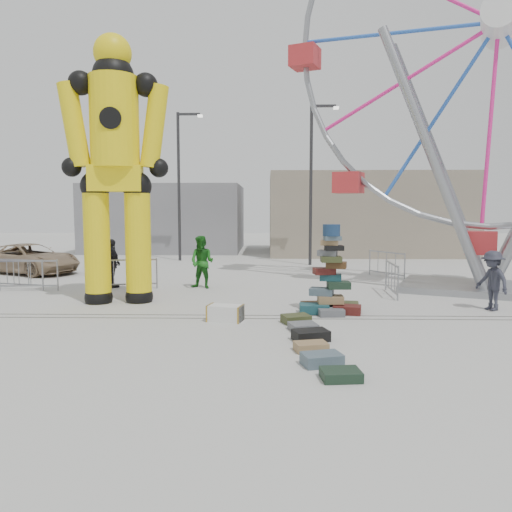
{
  "coord_description": "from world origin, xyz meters",
  "views": [
    {
      "loc": [
        0.84,
        -12.25,
        2.9
      ],
      "look_at": [
        0.52,
        1.53,
        1.56
      ],
      "focal_mm": 35.0,
      "sensor_mm": 36.0,
      "label": 1
    }
  ],
  "objects_px": {
    "barricade_dummy_b": "(28,275)",
    "pedestrian_red": "(141,269)",
    "barricade_wheel_back": "(387,264)",
    "pedestrian_green": "(202,262)",
    "ferris_wheel": "(497,58)",
    "lamp_post_right": "(313,176)",
    "steamer_trunk": "(225,313)",
    "lamp_post_left": "(180,178)",
    "pedestrian_black": "(112,263)",
    "pedestrian_grey": "(492,281)",
    "parked_suv": "(29,259)",
    "crash_test_dummy": "(115,159)",
    "suitcase_tower": "(330,288)",
    "barricade_dummy_c": "(128,274)",
    "barricade_wheel_front": "(392,279)",
    "barricade_dummy_a": "(19,274)"
  },
  "relations": [
    {
      "from": "barricade_wheel_front",
      "to": "suitcase_tower",
      "type": "bearing_deg",
      "value": 142.15
    },
    {
      "from": "ferris_wheel",
      "to": "parked_suv",
      "type": "relative_size",
      "value": 3.37
    },
    {
      "from": "suitcase_tower",
      "to": "crash_test_dummy",
      "type": "relative_size",
      "value": 0.3
    },
    {
      "from": "ferris_wheel",
      "to": "pedestrian_green",
      "type": "xyz_separation_m",
      "value": [
        -9.98,
        0.48,
        -6.9
      ]
    },
    {
      "from": "lamp_post_right",
      "to": "steamer_trunk",
      "type": "height_order",
      "value": "lamp_post_right"
    },
    {
      "from": "crash_test_dummy",
      "to": "barricade_wheel_back",
      "type": "bearing_deg",
      "value": 22.93
    },
    {
      "from": "lamp_post_left",
      "to": "pedestrian_red",
      "type": "xyz_separation_m",
      "value": [
        0.46,
        -10.58,
        -3.64
      ]
    },
    {
      "from": "suitcase_tower",
      "to": "pedestrian_red",
      "type": "bearing_deg",
      "value": 158.4
    },
    {
      "from": "ferris_wheel",
      "to": "pedestrian_green",
      "type": "height_order",
      "value": "ferris_wheel"
    },
    {
      "from": "barricade_dummy_c",
      "to": "pedestrian_grey",
      "type": "xyz_separation_m",
      "value": [
        11.33,
        -3.4,
        0.3
      ]
    },
    {
      "from": "lamp_post_left",
      "to": "crash_test_dummy",
      "type": "height_order",
      "value": "lamp_post_left"
    },
    {
      "from": "barricade_wheel_back",
      "to": "pedestrian_red",
      "type": "relative_size",
      "value": 1.18
    },
    {
      "from": "pedestrian_green",
      "to": "suitcase_tower",
      "type": "bearing_deg",
      "value": -24.58
    },
    {
      "from": "lamp_post_right",
      "to": "pedestrian_grey",
      "type": "xyz_separation_m",
      "value": [
        4.1,
        -11.13,
        -3.63
      ]
    },
    {
      "from": "lamp_post_left",
      "to": "steamer_trunk",
      "type": "height_order",
      "value": "lamp_post_left"
    },
    {
      "from": "barricade_dummy_a",
      "to": "pedestrian_green",
      "type": "xyz_separation_m",
      "value": [
        6.51,
        0.38,
        0.4
      ]
    },
    {
      "from": "pedestrian_green",
      "to": "parked_suv",
      "type": "bearing_deg",
      "value": 174.51
    },
    {
      "from": "barricade_dummy_b",
      "to": "parked_suv",
      "type": "distance_m",
      "value": 5.11
    },
    {
      "from": "crash_test_dummy",
      "to": "barricade_dummy_b",
      "type": "height_order",
      "value": "crash_test_dummy"
    },
    {
      "from": "lamp_post_right",
      "to": "barricade_dummy_b",
      "type": "distance_m",
      "value": 13.96
    },
    {
      "from": "pedestrian_black",
      "to": "pedestrian_grey",
      "type": "distance_m",
      "value": 12.58
    },
    {
      "from": "lamp_post_left",
      "to": "crash_test_dummy",
      "type": "relative_size",
      "value": 0.97
    },
    {
      "from": "barricade_dummy_b",
      "to": "barricade_dummy_c",
      "type": "bearing_deg",
      "value": 2.87
    },
    {
      "from": "lamp_post_right",
      "to": "suitcase_tower",
      "type": "distance_m",
      "value": 12.14
    },
    {
      "from": "lamp_post_left",
      "to": "parked_suv",
      "type": "bearing_deg",
      "value": -136.23
    },
    {
      "from": "barricade_dummy_b",
      "to": "barricade_wheel_back",
      "type": "bearing_deg",
      "value": 11.2
    },
    {
      "from": "barricade_wheel_front",
      "to": "parked_suv",
      "type": "height_order",
      "value": "parked_suv"
    },
    {
      "from": "barricade_dummy_c",
      "to": "pedestrian_grey",
      "type": "distance_m",
      "value": 11.83
    },
    {
      "from": "barricade_wheel_back",
      "to": "pedestrian_green",
      "type": "height_order",
      "value": "pedestrian_green"
    },
    {
      "from": "parked_suv",
      "to": "pedestrian_red",
      "type": "bearing_deg",
      "value": -103.98
    },
    {
      "from": "barricade_dummy_b",
      "to": "barricade_wheel_back",
      "type": "xyz_separation_m",
      "value": [
        13.33,
        3.73,
        0.0
      ]
    },
    {
      "from": "suitcase_tower",
      "to": "parked_suv",
      "type": "distance_m",
      "value": 14.64
    },
    {
      "from": "pedestrian_black",
      "to": "parked_suv",
      "type": "bearing_deg",
      "value": 6.01
    },
    {
      "from": "crash_test_dummy",
      "to": "pedestrian_green",
      "type": "distance_m",
      "value": 4.89
    },
    {
      "from": "ferris_wheel",
      "to": "barricade_dummy_c",
      "type": "relative_size",
      "value": 7.97
    },
    {
      "from": "lamp_post_right",
      "to": "crash_test_dummy",
      "type": "bearing_deg",
      "value": -123.71
    },
    {
      "from": "barricade_dummy_c",
      "to": "barricade_wheel_back",
      "type": "distance_m",
      "value": 10.47
    },
    {
      "from": "barricade_dummy_a",
      "to": "pedestrian_green",
      "type": "height_order",
      "value": "pedestrian_green"
    },
    {
      "from": "suitcase_tower",
      "to": "pedestrian_grey",
      "type": "bearing_deg",
      "value": 9.11
    },
    {
      "from": "pedestrian_grey",
      "to": "pedestrian_black",
      "type": "bearing_deg",
      "value": -127.66
    },
    {
      "from": "ferris_wheel",
      "to": "pedestrian_grey",
      "type": "distance_m",
      "value": 7.8
    },
    {
      "from": "barricade_dummy_b",
      "to": "pedestrian_red",
      "type": "xyz_separation_m",
      "value": [
        4.08,
        -0.41,
        0.3
      ]
    },
    {
      "from": "lamp_post_left",
      "to": "barricade_wheel_back",
      "type": "bearing_deg",
      "value": -33.53
    },
    {
      "from": "barricade_wheel_front",
      "to": "pedestrian_red",
      "type": "xyz_separation_m",
      "value": [
        -8.41,
        0.15,
        0.3
      ]
    },
    {
      "from": "lamp_post_right",
      "to": "pedestrian_green",
      "type": "xyz_separation_m",
      "value": [
        -4.62,
        -7.47,
        -3.53
      ]
    },
    {
      "from": "steamer_trunk",
      "to": "barricade_wheel_front",
      "type": "xyz_separation_m",
      "value": [
        5.21,
        3.95,
        0.35
      ]
    },
    {
      "from": "steamer_trunk",
      "to": "pedestrian_red",
      "type": "height_order",
      "value": "pedestrian_red"
    },
    {
      "from": "suitcase_tower",
      "to": "barricade_dummy_a",
      "type": "bearing_deg",
      "value": 165.32
    },
    {
      "from": "crash_test_dummy",
      "to": "pedestrian_red",
      "type": "height_order",
      "value": "crash_test_dummy"
    },
    {
      "from": "suitcase_tower",
      "to": "steamer_trunk",
      "type": "relative_size",
      "value": 2.8
    }
  ]
}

